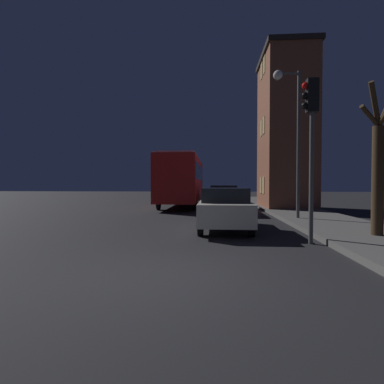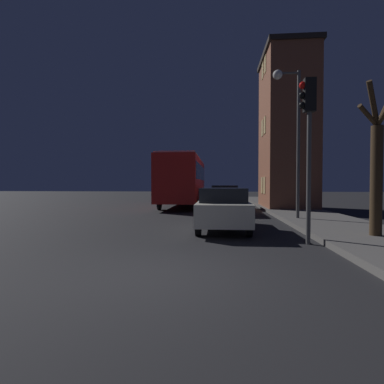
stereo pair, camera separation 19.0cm
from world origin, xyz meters
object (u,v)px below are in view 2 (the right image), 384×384
(streetlamp, at_px, (291,118))
(bare_tree, at_px, (376,168))
(car_far_lane, at_px, (220,193))
(traffic_light, at_px, (308,126))
(car_mid_lane, at_px, (224,196))
(bus, at_px, (184,178))
(car_near_lane, at_px, (223,208))

(streetlamp, height_order, bare_tree, streetlamp)
(bare_tree, height_order, car_far_lane, bare_tree)
(bare_tree, bearing_deg, car_far_lane, 102.76)
(traffic_light, relative_size, car_mid_lane, 1.07)
(traffic_light, distance_m, bus, 14.86)
(car_near_lane, bearing_deg, bare_tree, -23.06)
(streetlamp, xyz_separation_m, bus, (-5.69, 8.99, -2.38))
(streetlamp, xyz_separation_m, car_mid_lane, (-2.72, 6.96, -3.69))
(car_mid_lane, bearing_deg, traffic_light, -80.45)
(bare_tree, bearing_deg, bus, 117.80)
(car_far_lane, bearing_deg, traffic_light, -83.53)
(traffic_light, xyz_separation_m, car_mid_lane, (-2.01, 11.93, -2.41))
(bus, height_order, car_near_lane, bus)
(car_near_lane, bearing_deg, traffic_light, -46.92)
(streetlamp, bearing_deg, traffic_light, -98.15)
(traffic_light, distance_m, car_mid_lane, 12.34)
(streetlamp, xyz_separation_m, car_near_lane, (-2.97, -2.55, -3.71))
(car_near_lane, height_order, car_mid_lane, car_mid_lane)
(bus, bearing_deg, car_far_lane, 63.52)
(car_mid_lane, bearing_deg, car_far_lane, 91.57)
(streetlamp, distance_m, car_near_lane, 5.40)
(streetlamp, height_order, car_near_lane, streetlamp)
(streetlamp, relative_size, car_far_lane, 1.65)
(traffic_light, bearing_deg, car_mid_lane, 99.55)
(bus, distance_m, car_far_lane, 6.35)
(traffic_light, distance_m, car_near_lane, 4.11)
(car_near_lane, xyz_separation_m, car_far_lane, (0.05, 17.10, -0.03))
(streetlamp, height_order, bus, streetlamp)
(streetlamp, distance_m, car_mid_lane, 8.34)
(streetlamp, bearing_deg, car_far_lane, 101.37)
(car_mid_lane, distance_m, car_far_lane, 7.59)
(bare_tree, distance_m, car_far_lane, 19.47)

